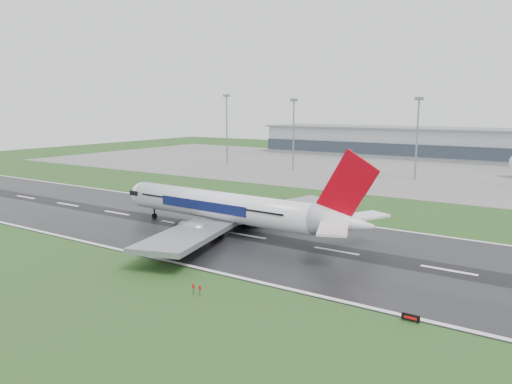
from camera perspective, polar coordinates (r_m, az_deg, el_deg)
The scene contains 9 objects.
ground at distance 93.84m, azimuth 9.22°, elevation -6.75°, with size 520.00×520.00×0.00m, color #1F4318.
runway at distance 93.83m, azimuth 9.22°, elevation -6.72°, with size 400.00×45.00×0.10m, color black.
apron at distance 212.06m, azimuth 23.41°, elevation 1.80°, with size 400.00×130.00×0.08m, color slate.
terminal at distance 270.35m, azimuth 25.85°, elevation 4.77°, with size 240.00×36.00×15.00m, color #979AA2.
main_airliner at distance 103.48m, azimuth -2.53°, elevation 0.17°, with size 61.93×58.98×18.28m, color white, non-canonical shape.
runway_sign at distance 66.53m, azimuth 17.36°, elevation -13.67°, with size 2.30×0.26×1.04m, color black, non-canonical shape.
floodmast_0 at distance 228.41m, azimuth -3.37°, elevation 6.98°, with size 0.64×0.64×30.88m, color gray.
floodmast_1 at distance 209.36m, azimuth 4.33°, elevation 6.43°, with size 0.64×0.64×28.72m, color gray.
floodmast_2 at distance 189.61m, azimuth 18.02°, elevation 5.64°, with size 0.64×0.64×28.76m, color gray.
Camera 1 is at (36.79, -82.16, 26.49)m, focal length 34.77 mm.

